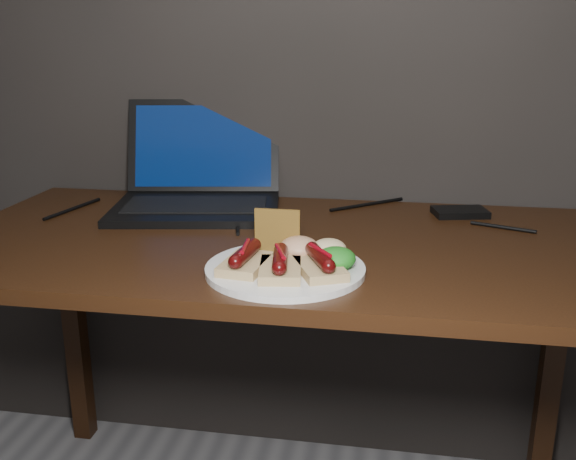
# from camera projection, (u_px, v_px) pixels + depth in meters

# --- Properties ---
(desk) EXTENTS (1.40, 0.70, 0.75)m
(desk) POSITION_uv_depth(u_px,v_px,m) (279.00, 278.00, 1.36)
(desk) COLOR black
(desk) RESTS_ON ground
(laptop) EXTENTS (0.44, 0.42, 0.25)m
(laptop) POSITION_uv_depth(u_px,v_px,m) (199.00, 186.00, 1.57)
(laptop) COLOR black
(laptop) RESTS_ON desk
(hard_drive) EXTENTS (0.14, 0.10, 0.02)m
(hard_drive) POSITION_uv_depth(u_px,v_px,m) (460.00, 212.00, 1.50)
(hard_drive) COLOR black
(hard_drive) RESTS_ON desk
(desk_cables) EXTENTS (1.09, 0.37, 0.01)m
(desk_cables) POSITION_uv_depth(u_px,v_px,m) (279.00, 214.00, 1.50)
(desk_cables) COLOR black
(desk_cables) RESTS_ON desk
(plate) EXTENTS (0.29, 0.29, 0.01)m
(plate) POSITION_uv_depth(u_px,v_px,m) (285.00, 269.00, 1.14)
(plate) COLOR silver
(plate) RESTS_ON desk
(bread_sausage_left) EXTENTS (0.08, 0.12, 0.04)m
(bread_sausage_left) POSITION_uv_depth(u_px,v_px,m) (245.00, 259.00, 1.12)
(bread_sausage_left) COLOR tan
(bread_sausage_left) RESTS_ON plate
(bread_sausage_center) EXTENTS (0.09, 0.12, 0.04)m
(bread_sausage_center) POSITION_uv_depth(u_px,v_px,m) (280.00, 265.00, 1.09)
(bread_sausage_center) COLOR tan
(bread_sausage_center) RESTS_ON plate
(bread_sausage_right) EXTENTS (0.11, 0.13, 0.04)m
(bread_sausage_right) POSITION_uv_depth(u_px,v_px,m) (320.00, 263.00, 1.10)
(bread_sausage_right) COLOR tan
(bread_sausage_right) RESTS_ON plate
(crispbread) EXTENTS (0.08, 0.01, 0.08)m
(crispbread) POSITION_uv_depth(u_px,v_px,m) (277.00, 231.00, 1.19)
(crispbread) COLOR olive
(crispbread) RESTS_ON plate
(salad_greens) EXTENTS (0.07, 0.07, 0.04)m
(salad_greens) POSITION_uv_depth(u_px,v_px,m) (336.00, 258.00, 1.12)
(salad_greens) COLOR #146013
(salad_greens) RESTS_ON plate
(salsa_mound) EXTENTS (0.07, 0.07, 0.04)m
(salsa_mound) POSITION_uv_depth(u_px,v_px,m) (299.00, 247.00, 1.18)
(salsa_mound) COLOR maroon
(salsa_mound) RESTS_ON plate
(coleslaw_mound) EXTENTS (0.06, 0.06, 0.04)m
(coleslaw_mound) POSITION_uv_depth(u_px,v_px,m) (329.00, 249.00, 1.18)
(coleslaw_mound) COLOR beige
(coleslaw_mound) RESTS_ON plate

